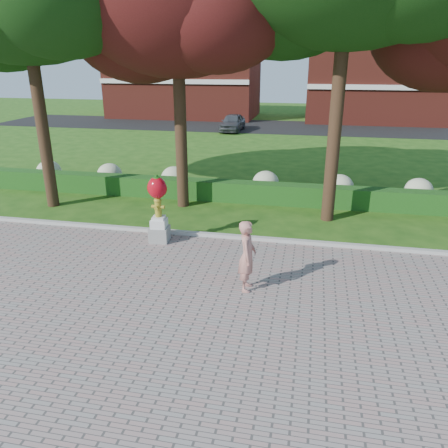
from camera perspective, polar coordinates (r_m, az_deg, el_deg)
name	(u,v)px	position (r m, az deg, el deg)	size (l,w,h in m)	color
ground	(192,282)	(11.37, -4.25, -7.53)	(100.00, 100.00, 0.00)	#204C13
walkway	(130,388)	(8.26, -12.18, -20.26)	(40.00, 14.00, 0.04)	gray
curb	(217,236)	(13.98, -0.97, -1.56)	(40.00, 0.18, 0.15)	#ADADA5
lawn_hedge	(238,191)	(17.58, 1.84, 4.27)	(24.00, 0.70, 0.80)	#163F12
hydrangea_row	(255,182)	(18.41, 4.13, 5.47)	(20.10, 1.10, 0.99)	#B5C093
street	(280,127)	(38.11, 7.34, 12.46)	(50.00, 8.00, 0.02)	black
building_left	(185,80)	(45.50, -5.11, 18.28)	(14.00, 8.00, 7.00)	maroon
building_right	(375,85)	(43.98, 19.12, 16.81)	(12.00, 8.00, 6.40)	maroon
hydrant_sculpture	(158,207)	(13.44, -8.61, 2.22)	(0.62, 0.62, 2.12)	gray
woman	(247,256)	(10.55, 3.05, -4.19)	(0.65, 0.43, 1.79)	tan
parked_car	(233,122)	(35.51, 1.12, 13.13)	(1.58, 3.93, 1.34)	#46494E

